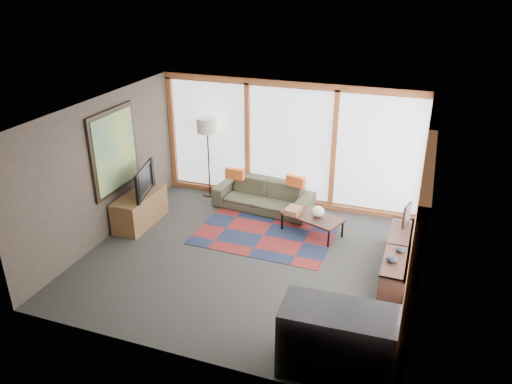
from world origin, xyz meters
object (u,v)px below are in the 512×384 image
(floor_lamp, at_px, (208,157))
(television, at_px, (140,180))
(coffee_table, at_px, (312,224))
(bar_counter, at_px, (339,341))
(bookshelf, at_px, (396,259))
(tv_console, at_px, (140,209))
(sofa, at_px, (263,196))

(floor_lamp, relative_size, television, 1.75)
(floor_lamp, height_order, coffee_table, floor_lamp)
(coffee_table, distance_m, bar_counter, 3.53)
(bookshelf, distance_m, bar_counter, 2.56)
(coffee_table, distance_m, television, 3.36)
(bar_counter, bearing_deg, tv_console, 147.14)
(sofa, relative_size, bar_counter, 1.41)
(television, bearing_deg, sofa, -68.55)
(sofa, xyz_separation_m, bookshelf, (2.82, -1.51, -0.04))
(coffee_table, bearing_deg, bookshelf, -26.72)
(sofa, bearing_deg, tv_console, -139.48)
(sofa, bearing_deg, bookshelf, -22.64)
(sofa, relative_size, television, 2.04)
(floor_lamp, bearing_deg, bar_counter, -49.23)
(tv_console, bearing_deg, floor_lamp, 67.79)
(floor_lamp, relative_size, bookshelf, 0.86)
(sofa, xyz_separation_m, floor_lamp, (-1.35, 0.28, 0.58))
(coffee_table, relative_size, bookshelf, 0.55)
(sofa, height_order, tv_console, tv_console)
(tv_console, bearing_deg, bookshelf, -0.85)
(tv_console, bearing_deg, coffee_table, 12.86)
(tv_console, bearing_deg, sofa, 35.07)
(bar_counter, bearing_deg, floor_lamp, 128.34)
(tv_console, relative_size, television, 1.26)
(tv_console, distance_m, bar_counter, 5.11)
(tv_console, bearing_deg, television, 32.36)
(sofa, xyz_separation_m, coffee_table, (1.21, -0.69, -0.11))
(television, distance_m, bar_counter, 5.10)
(floor_lamp, relative_size, coffee_table, 1.56)
(tv_console, distance_m, television, 0.60)
(coffee_table, bearing_deg, floor_lamp, 159.23)
(sofa, xyz_separation_m, television, (-2.00, -1.41, 0.62))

